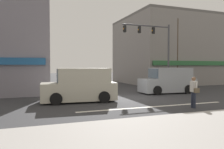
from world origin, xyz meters
name	(u,v)px	position (x,y,z in m)	size (l,w,h in m)	color
ground_plane	(130,98)	(0.00, 0.00, 0.00)	(120.00, 120.00, 0.00)	#333335
lane_marking_stripe	(156,106)	(0.00, -3.50, 0.00)	(9.00, 0.24, 0.01)	silver
building_right_corner	(170,51)	(11.57, 11.74, 4.36)	(12.89, 11.46, 8.73)	gray
utility_pole_near_left	(3,44)	(-8.43, 3.78, 3.87)	(1.40, 0.22, 7.44)	brown
utility_pole_far_right	(177,51)	(8.61, 6.20, 3.89)	(1.40, 0.22, 7.49)	brown
traffic_light_mast	(157,44)	(4.53, 3.81, 4.30)	(4.89, 0.25, 6.20)	#47474C
van_approaching_near	(80,86)	(-3.60, -0.34, 1.01)	(4.72, 2.29, 2.11)	#B7B29E
van_crossing_center	(168,81)	(4.27, 1.57, 1.01)	(4.69, 2.22, 2.11)	#999EA3
sedan_crossing_rightbound	(84,80)	(-1.15, 9.30, 0.71)	(1.91, 4.11, 1.58)	#B7B29E
pedestrian_foreground_with_bag	(194,90)	(1.67, -4.55, 0.95)	(0.34, 0.67, 1.67)	#232838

